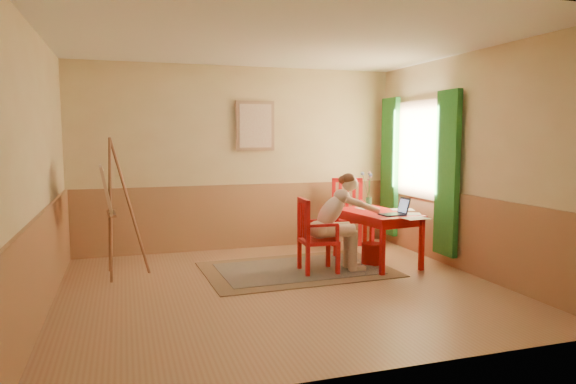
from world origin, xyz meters
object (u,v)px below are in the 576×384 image
object	(u,v)px
figure	(337,218)
easel	(109,195)
chair_back	(348,214)
laptop	(396,212)
table	(377,218)
chair_left	(315,236)

from	to	relation	value
figure	easel	distance (m)	2.86
chair_back	easel	xyz separation A→B (m)	(-3.49, -0.59, 0.48)
figure	laptop	bearing A→B (deg)	-7.95
figure	chair_back	bearing A→B (deg)	59.67
chair_back	figure	bearing A→B (deg)	-120.33
table	laptop	bearing A→B (deg)	-73.54
chair_left	laptop	bearing A→B (deg)	-6.97
laptop	easel	distance (m)	3.64
figure	laptop	xyz separation A→B (m)	(0.79, -0.11, 0.06)
chair_back	easel	size ratio (longest dim) A/B	0.63
table	easel	distance (m)	3.51
chair_left	easel	xyz separation A→B (m)	(-2.48, 0.61, 0.55)
chair_back	laptop	xyz separation A→B (m)	(0.07, -1.34, 0.22)
figure	easel	bearing A→B (deg)	167.12
figure	easel	world-z (taller)	easel
chair_back	laptop	size ratio (longest dim) A/B	2.87
table	easel	world-z (taller)	easel
table	figure	xyz separation A→B (m)	(-0.69, -0.22, 0.07)
table	chair_back	world-z (taller)	chair_back
chair_left	chair_back	bearing A→B (deg)	49.99
laptop	figure	bearing A→B (deg)	172.05
laptop	chair_back	bearing A→B (deg)	93.08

